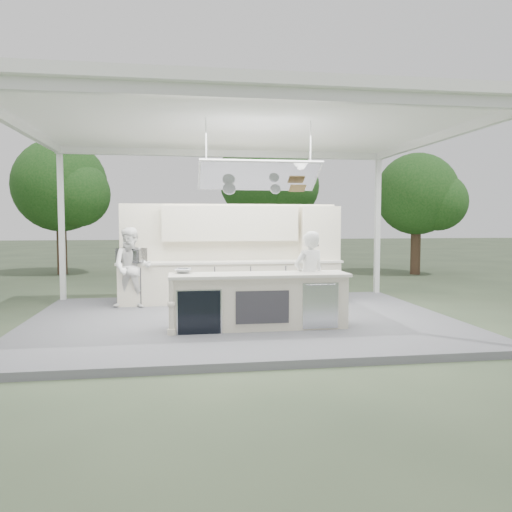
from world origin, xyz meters
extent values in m
plane|color=#4C593D|center=(0.00, 0.00, 0.00)|extent=(90.00, 90.00, 0.00)
cube|color=#58595D|center=(0.00, 0.00, 0.06)|extent=(8.00, 6.00, 0.12)
cube|color=white|center=(3.90, 2.90, 1.85)|extent=(0.12, 0.12, 3.70)
cube|color=white|center=(-3.90, 2.90, 1.85)|extent=(0.12, 0.12, 3.70)
cube|color=white|center=(0.00, 0.00, 3.78)|extent=(8.20, 6.20, 0.16)
cube|color=white|center=(0.00, -2.90, 3.62)|extent=(8.00, 0.12, 0.16)
cube|color=white|center=(0.00, 2.90, 3.62)|extent=(8.00, 0.12, 0.16)
cube|color=white|center=(-3.90, 0.00, 3.62)|extent=(0.12, 6.00, 0.16)
cube|color=white|center=(3.90, 0.00, 3.62)|extent=(0.12, 6.00, 0.16)
cube|color=white|center=(0.20, -0.90, 2.75)|extent=(2.00, 0.71, 0.43)
cube|color=white|center=(0.20, -0.90, 2.75)|extent=(2.06, 0.76, 0.46)
cylinder|color=white|center=(-0.70, -0.90, 3.23)|extent=(0.02, 0.02, 0.95)
cylinder|color=white|center=(1.10, -0.90, 3.23)|extent=(0.02, 0.02, 0.95)
cylinder|color=silver|center=(-0.30, -0.75, 2.53)|extent=(0.22, 0.14, 0.21)
cylinder|color=silver|center=(0.50, -0.80, 2.53)|extent=(0.18, 0.12, 0.18)
cube|color=olive|center=(0.90, -0.78, 2.55)|extent=(0.28, 0.18, 0.12)
cube|color=beige|center=(0.20, -0.90, 0.57)|extent=(3.00, 0.70, 0.90)
cube|color=white|center=(0.20, -0.90, 1.04)|extent=(3.10, 0.78, 0.05)
cylinder|color=beige|center=(-1.30, -1.25, 0.58)|extent=(0.11, 0.11, 0.92)
cube|color=black|center=(-0.85, -1.25, 0.48)|extent=(0.70, 0.04, 0.72)
cube|color=silver|center=(-0.85, -1.26, 0.48)|extent=(0.74, 0.03, 0.72)
cube|color=#302F34|center=(0.20, -1.26, 0.54)|extent=(0.90, 0.02, 0.55)
cube|color=silver|center=(1.20, -1.26, 0.54)|extent=(0.62, 0.02, 0.78)
cube|color=beige|center=(0.00, 1.90, 0.57)|extent=(5.00, 0.65, 0.90)
cube|color=white|center=(0.00, 1.90, 1.04)|extent=(5.08, 0.72, 0.05)
cube|color=beige|center=(0.00, 2.20, 1.25)|extent=(5.00, 0.10, 2.25)
cube|color=beige|center=(0.00, 2.07, 1.92)|extent=(3.10, 0.38, 0.80)
cube|color=beige|center=(2.10, 2.02, 1.67)|extent=(0.90, 0.45, 1.30)
cube|color=olive|center=(2.10, 2.02, 1.67)|extent=(0.84, 0.40, 0.03)
cylinder|color=silver|center=(2.00, 1.88, 1.13)|extent=(0.20, 0.20, 0.12)
cylinder|color=black|center=(2.00, 1.88, 1.29)|extent=(0.17, 0.17, 0.20)
cylinder|color=black|center=(2.35, 1.88, 1.12)|extent=(0.16, 0.16, 0.10)
cone|color=black|center=(2.35, 1.88, 1.29)|extent=(0.14, 0.14, 0.24)
cylinder|color=brown|center=(-5.50, 10.00, 1.05)|extent=(0.36, 0.36, 2.10)
sphere|color=#315C22|center=(-5.50, 10.00, 3.29)|extent=(3.40, 3.40, 3.40)
sphere|color=#315C22|center=(-4.82, 9.49, 2.95)|extent=(2.38, 2.38, 2.38)
cylinder|color=brown|center=(2.50, 12.00, 1.22)|extent=(0.36, 0.36, 2.45)
sphere|color=#315C22|center=(2.50, 12.00, 3.85)|extent=(4.00, 4.00, 4.00)
sphere|color=#315C22|center=(3.30, 11.40, 3.45)|extent=(2.80, 2.80, 2.80)
cylinder|color=brown|center=(7.50, 8.00, 0.96)|extent=(0.36, 0.36, 1.92)
sphere|color=#315C22|center=(7.50, 8.00, 2.97)|extent=(3.00, 3.00, 3.00)
sphere|color=#315C22|center=(8.10, 7.55, 2.67)|extent=(2.10, 2.10, 2.10)
imported|color=white|center=(1.15, -0.70, 0.96)|extent=(0.71, 0.58, 1.67)
imported|color=white|center=(-2.17, 1.50, 0.98)|extent=(0.93, 0.77, 1.72)
imported|color=silver|center=(-2.20, 1.70, 1.23)|extent=(0.67, 0.58, 0.31)
imported|color=silver|center=(-1.10, -0.65, 1.11)|extent=(0.35, 0.35, 0.08)
imported|color=#B6B9BD|center=(-1.10, -0.65, 1.11)|extent=(0.27, 0.27, 0.08)
camera|label=1|loc=(-1.15, -9.38, 1.97)|focal=35.00mm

